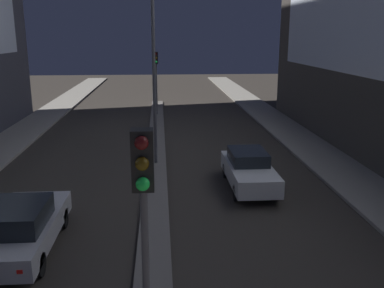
{
  "coord_description": "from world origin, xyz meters",
  "views": [
    {
      "loc": [
        0.27,
        -1.98,
        6.19
      ],
      "look_at": [
        1.91,
        20.04,
        0.5
      ],
      "focal_mm": 40.0,
      "sensor_mm": 36.0,
      "label": 1
    }
  ],
  "objects_px": {
    "traffic_light_mid": "(156,69)",
    "street_lamp": "(153,47)",
    "car_left_lane": "(20,227)",
    "traffic_light_near": "(144,214)",
    "car_right_lane": "(249,170)"
  },
  "relations": [
    {
      "from": "traffic_light_mid",
      "to": "street_lamp",
      "type": "distance_m",
      "value": 13.15
    },
    {
      "from": "car_left_lane",
      "to": "street_lamp",
      "type": "bearing_deg",
      "value": 64.95
    },
    {
      "from": "traffic_light_mid",
      "to": "street_lamp",
      "type": "bearing_deg",
      "value": -90.0
    },
    {
      "from": "traffic_light_near",
      "to": "car_right_lane",
      "type": "height_order",
      "value": "traffic_light_near"
    },
    {
      "from": "traffic_light_near",
      "to": "traffic_light_mid",
      "type": "relative_size",
      "value": 1.0
    },
    {
      "from": "traffic_light_mid",
      "to": "car_right_lane",
      "type": "xyz_separation_m",
      "value": [
        3.86,
        -16.39,
        -2.85
      ]
    },
    {
      "from": "car_left_lane",
      "to": "car_right_lane",
      "type": "relative_size",
      "value": 1.07
    },
    {
      "from": "traffic_light_mid",
      "to": "traffic_light_near",
      "type": "bearing_deg",
      "value": -90.0
    },
    {
      "from": "traffic_light_near",
      "to": "street_lamp",
      "type": "height_order",
      "value": "street_lamp"
    },
    {
      "from": "car_left_lane",
      "to": "car_right_lane",
      "type": "distance_m",
      "value": 9.12
    },
    {
      "from": "traffic_light_near",
      "to": "traffic_light_mid",
      "type": "bearing_deg",
      "value": 90.0
    },
    {
      "from": "car_right_lane",
      "to": "car_left_lane",
      "type": "bearing_deg",
      "value": -147.8
    },
    {
      "from": "traffic_light_mid",
      "to": "car_right_lane",
      "type": "relative_size",
      "value": 1.08
    },
    {
      "from": "street_lamp",
      "to": "car_right_lane",
      "type": "bearing_deg",
      "value": -41.36
    },
    {
      "from": "traffic_light_near",
      "to": "street_lamp",
      "type": "distance_m",
      "value": 14.24
    }
  ]
}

